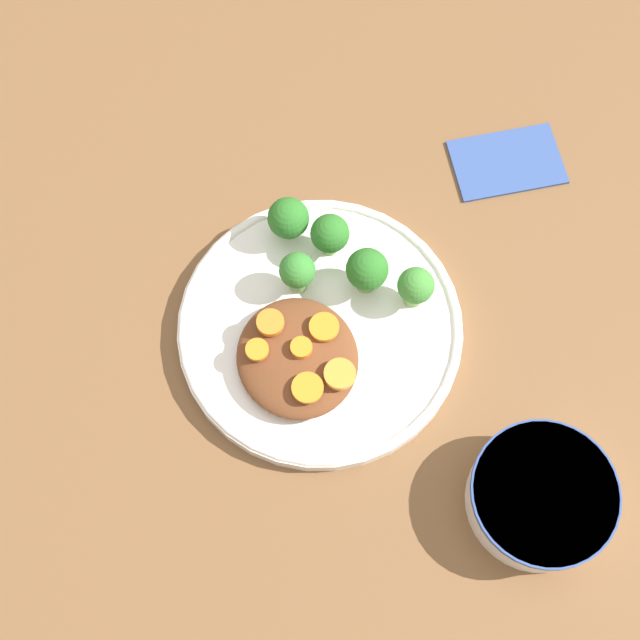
% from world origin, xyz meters
% --- Properties ---
extents(ground_plane, '(4.00, 4.00, 0.00)m').
position_xyz_m(ground_plane, '(0.00, 0.00, 0.00)').
color(ground_plane, brown).
extents(plate, '(0.26, 0.26, 0.02)m').
position_xyz_m(plate, '(0.00, 0.00, 0.01)').
color(plate, white).
rests_on(plate, ground_plane).
extents(dip_bowl, '(0.12, 0.12, 0.04)m').
position_xyz_m(dip_bowl, '(-0.13, 0.20, 0.03)').
color(dip_bowl, white).
rests_on(dip_bowl, ground_plane).
extents(stew_mound, '(0.11, 0.11, 0.02)m').
position_xyz_m(stew_mound, '(0.03, 0.03, 0.03)').
color(stew_mound, brown).
rests_on(stew_mound, plate).
extents(broccoli_floret_0, '(0.04, 0.04, 0.05)m').
position_xyz_m(broccoli_floret_0, '(-0.05, -0.03, 0.05)').
color(broccoli_floret_0, '#759E51').
rests_on(broccoli_floret_0, plate).
extents(broccoli_floret_1, '(0.03, 0.03, 0.05)m').
position_xyz_m(broccoli_floret_1, '(0.01, -0.04, 0.05)').
color(broccoli_floret_1, '#7FA85B').
rests_on(broccoli_floret_1, plate).
extents(broccoli_floret_2, '(0.04, 0.04, 0.05)m').
position_xyz_m(broccoli_floret_2, '(0.00, -0.10, 0.05)').
color(broccoli_floret_2, '#7FA85B').
rests_on(broccoli_floret_2, plate).
extents(broccoli_floret_3, '(0.04, 0.04, 0.05)m').
position_xyz_m(broccoli_floret_3, '(-0.03, -0.07, 0.05)').
color(broccoli_floret_3, '#759E51').
rests_on(broccoli_floret_3, plate).
extents(broccoli_floret_4, '(0.03, 0.03, 0.05)m').
position_xyz_m(broccoli_floret_4, '(-0.09, -0.00, 0.05)').
color(broccoli_floret_4, '#7FA85B').
rests_on(broccoli_floret_4, plate).
extents(carrot_slice_0, '(0.03, 0.03, 0.01)m').
position_xyz_m(carrot_slice_0, '(-0.00, 0.01, 0.04)').
color(carrot_slice_0, orange).
rests_on(carrot_slice_0, stew_mound).
extents(carrot_slice_1, '(0.02, 0.02, 0.01)m').
position_xyz_m(carrot_slice_1, '(0.04, -0.01, 0.04)').
color(carrot_slice_1, orange).
rests_on(carrot_slice_1, stew_mound).
extents(carrot_slice_2, '(0.03, 0.03, 0.00)m').
position_xyz_m(carrot_slice_2, '(0.03, 0.06, 0.04)').
color(carrot_slice_2, orange).
rests_on(carrot_slice_2, stew_mound).
extents(carrot_slice_3, '(0.02, 0.02, 0.00)m').
position_xyz_m(carrot_slice_3, '(0.06, 0.01, 0.04)').
color(carrot_slice_3, orange).
rests_on(carrot_slice_3, stew_mound).
extents(carrot_slice_4, '(0.02, 0.02, 0.01)m').
position_xyz_m(carrot_slice_4, '(0.02, 0.02, 0.04)').
color(carrot_slice_4, orange).
rests_on(carrot_slice_4, stew_mound).
extents(carrot_slice_5, '(0.03, 0.03, 0.01)m').
position_xyz_m(carrot_slice_5, '(-0.00, 0.06, 0.04)').
color(carrot_slice_5, orange).
rests_on(carrot_slice_5, stew_mound).
extents(napkin, '(0.11, 0.08, 0.01)m').
position_xyz_m(napkin, '(-0.23, -0.12, 0.00)').
color(napkin, '#334C8C').
rests_on(napkin, ground_plane).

